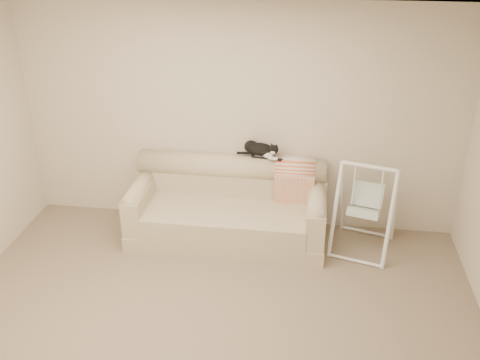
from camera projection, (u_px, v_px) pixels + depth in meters
The scene contains 8 objects.
ground_plane at pixel (209, 331), 4.81m from camera, with size 5.00×5.00×0.00m, color #725F4B.
room_shell at pixel (204, 180), 4.13m from camera, with size 5.04×4.04×2.60m.
sofa at pixel (228, 208), 6.09m from camera, with size 2.20×0.93×0.90m.
remote_a at pixel (259, 157), 6.02m from camera, with size 0.18×0.07×0.03m.
remote_b at pixel (276, 158), 5.98m from camera, with size 0.16×0.14×0.02m.
tuxedo_cat at pixel (260, 149), 5.99m from camera, with size 0.49×0.29×0.19m.
throw_blanket at pixel (295, 174), 6.04m from camera, with size 0.45×0.38×0.58m.
baby_swing at pixel (365, 207), 5.79m from camera, with size 0.77×0.80×1.03m.
Camera 1 is at (0.78, -3.61, 3.38)m, focal length 40.00 mm.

